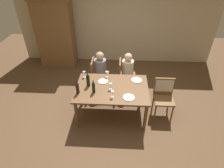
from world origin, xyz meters
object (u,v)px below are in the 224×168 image
object	(u,v)px
armoire_cabinet	(56,33)
dinner_plate_guest_left	(103,81)
dining_table	(112,91)
chair_far_right	(124,74)
wine_bottle_tall_green	(88,80)
wine_glass_far	(84,73)
chair_right_end	(164,92)
person_woman_host	(101,69)
wine_bottle_short_olive	(94,87)
person_man_bearded	(129,70)
chair_far_left	(97,73)
wine_bottle_dark_red	(77,88)
wine_glass_near_left	(111,85)
dinner_plate_guest_right	(137,80)
wine_glass_near_right	(107,73)
dinner_plate_host	(129,97)
wine_glass_centre	(112,93)

from	to	relation	value
armoire_cabinet	dinner_plate_guest_left	distance (m)	2.69
dining_table	chair_far_right	distance (m)	0.98
wine_bottle_tall_green	wine_glass_far	bearing A→B (deg)	113.55
wine_bottle_tall_green	wine_glass_far	distance (m)	0.38
dining_table	wine_glass_far	xyz separation A→B (m)	(-0.68, 0.40, 0.19)
chair_right_end	person_woman_host	distance (m)	1.72
dining_table	wine_bottle_short_olive	xyz separation A→B (m)	(-0.38, -0.18, 0.22)
person_man_bearded	chair_far_left	bearing A→B (deg)	-90.00
chair_far_left	person_man_bearded	size ratio (longest dim) A/B	0.81
person_woman_host	wine_bottle_tall_green	distance (m)	0.93
wine_bottle_dark_red	wine_glass_far	bearing A→B (deg)	87.13
wine_glass_near_left	chair_far_left	bearing A→B (deg)	113.02
person_woman_host	wine_bottle_tall_green	bearing A→B (deg)	-12.60
chair_right_end	wine_glass_near_left	world-z (taller)	chair_right_end
chair_far_right	chair_far_left	bearing A→B (deg)	-90.00
chair_far_right	dinner_plate_guest_right	size ratio (longest dim) A/B	3.65
chair_far_right	person_man_bearded	size ratio (longest dim) A/B	0.81
wine_glass_near_right	dinner_plate_guest_right	world-z (taller)	wine_glass_near_right
dining_table	wine_glass_far	distance (m)	0.81
chair_far_right	wine_glass_far	size ratio (longest dim) A/B	6.17
wine_glass_near_left	wine_glass_near_right	world-z (taller)	same
dinner_plate_host	chair_right_end	bearing A→B (deg)	28.86
chair_far_right	wine_glass_centre	size ratio (longest dim) A/B	6.17
wine_glass_near_left	wine_glass_far	world-z (taller)	same
person_woman_host	chair_right_end	bearing A→B (deg)	61.89
dining_table	dinner_plate_host	world-z (taller)	dinner_plate_host
chair_right_end	dinner_plate_guest_left	size ratio (longest dim) A/B	3.99
dining_table	wine_glass_near_right	size ratio (longest dim) A/B	10.75
wine_bottle_short_olive	wine_bottle_dark_red	bearing A→B (deg)	-172.57
person_man_bearded	wine_glass_near_left	size ratio (longest dim) A/B	7.64
chair_far_left	chair_far_right	world-z (taller)	same
person_woman_host	person_man_bearded	size ratio (longest dim) A/B	1.02
chair_far_right	wine_glass_centre	xyz separation A→B (m)	(-0.25, -1.24, 0.33)
dining_table	person_woman_host	distance (m)	0.99
wine_bottle_tall_green	wine_glass_near_left	bearing A→B (deg)	-11.68
wine_glass_near_right	dinner_plate_guest_left	size ratio (longest dim) A/B	0.65
wine_glass_near_left	person_man_bearded	bearing A→B (deg)	67.11
person_woman_host	wine_bottle_dark_red	world-z (taller)	person_woman_host
wine_glass_near_right	wine_bottle_tall_green	bearing A→B (deg)	-135.60
wine_glass_far	dinner_plate_guest_right	distance (m)	1.25
dining_table	wine_glass_near_left	distance (m)	0.20
wine_bottle_tall_green	wine_bottle_dark_red	bearing A→B (deg)	-123.52
dinner_plate_guest_left	wine_glass_centre	bearing A→B (deg)	-65.24
wine_bottle_short_olive	dinner_plate_guest_left	distance (m)	0.45
armoire_cabinet	person_man_bearded	xyz separation A→B (m)	(2.29, -1.37, -0.44)
wine_glass_far	dining_table	bearing A→B (deg)	-30.26
wine_glass_far	dinner_plate_guest_right	world-z (taller)	wine_glass_far
wine_glass_far	person_woman_host	bearing A→B (deg)	57.02
chair_far_left	wine_bottle_dark_red	size ratio (longest dim) A/B	2.88
dinner_plate_guest_right	person_woman_host	bearing A→B (deg)	145.31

